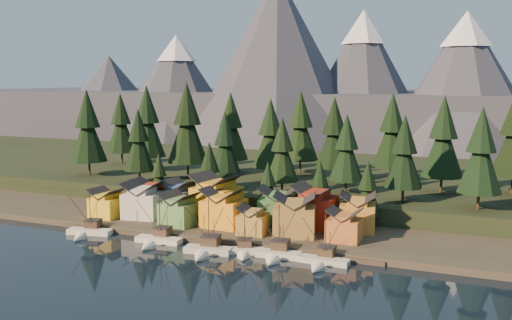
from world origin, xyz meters
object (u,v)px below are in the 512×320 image
at_px(boat_6, 322,255).
at_px(house_front_0, 107,202).
at_px(house_back_0, 150,195).
at_px(boat_2, 156,234).
at_px(boat_3, 206,243).
at_px(boat_0, 87,227).
at_px(house_front_1, 143,199).
at_px(boat_4, 244,245).
at_px(boat_5, 277,247).
at_px(house_back_1, 181,196).

height_order(boat_6, house_front_0, boat_6).
bearing_deg(house_back_0, boat_2, -66.20).
bearing_deg(boat_3, house_back_0, 133.40).
relative_size(boat_0, house_back_0, 1.22).
height_order(house_front_0, house_front_1, house_front_1).
height_order(boat_4, house_back_0, house_back_0).
relative_size(boat_5, boat_6, 1.08).
xyz_separation_m(house_front_1, house_back_1, (6.78, 7.67, -0.15)).
relative_size(boat_4, house_front_0, 1.35).
height_order(boat_4, house_back_1, house_back_1).
xyz_separation_m(boat_4, boat_6, (17.25, -0.26, -0.00)).
relative_size(boat_6, house_back_1, 1.25).
height_order(boat_0, boat_4, boat_0).
bearing_deg(house_back_1, house_front_1, -123.73).
relative_size(boat_5, house_back_0, 1.26).
height_order(boat_4, house_front_1, house_front_1).
xyz_separation_m(boat_0, boat_3, (33.20, -2.41, 0.36)).
relative_size(boat_2, house_back_0, 1.23).
bearing_deg(boat_6, boat_2, -178.38).
relative_size(boat_3, boat_4, 1.22).
bearing_deg(boat_0, boat_6, -11.42).
bearing_deg(house_front_1, house_back_0, 94.91).
distance_m(boat_2, boat_3, 14.38).
relative_size(boat_5, house_front_0, 1.57).
relative_size(boat_2, boat_3, 0.94).
height_order(boat_5, house_back_0, boat_5).
bearing_deg(house_back_1, boat_0, -110.92).
height_order(boat_0, boat_6, boat_0).
xyz_separation_m(house_front_1, house_back_0, (-1.54, 5.81, -0.13)).
bearing_deg(boat_5, house_front_0, 163.37).
relative_size(boat_6, house_front_0, 1.46).
relative_size(boat_0, boat_4, 1.13).
xyz_separation_m(boat_6, house_front_1, (-52.22, 14.78, 4.31)).
height_order(boat_3, boat_4, boat_3).
distance_m(boat_3, house_front_1, 32.86).
distance_m(boat_0, boat_5, 48.01).
bearing_deg(boat_0, boat_2, -11.09).
bearing_deg(boat_0, boat_5, -10.95).
xyz_separation_m(boat_2, boat_5, (28.94, 0.46, 0.21)).
bearing_deg(house_front_1, boat_5, -28.81).
distance_m(boat_5, house_front_0, 52.62).
xyz_separation_m(boat_0, boat_5, (48.00, 0.69, 0.26)).
relative_size(boat_0, house_front_0, 1.52).
bearing_deg(boat_2, house_back_0, 122.10).
xyz_separation_m(boat_0, house_back_0, (4.15, 20.95, 4.10)).
distance_m(boat_3, boat_5, 15.13).
bearing_deg(boat_0, house_back_1, 49.56).
relative_size(boat_5, house_back_1, 1.35).
xyz_separation_m(boat_0, boat_2, (19.07, 0.22, 0.05)).
distance_m(house_front_0, house_back_1, 19.08).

